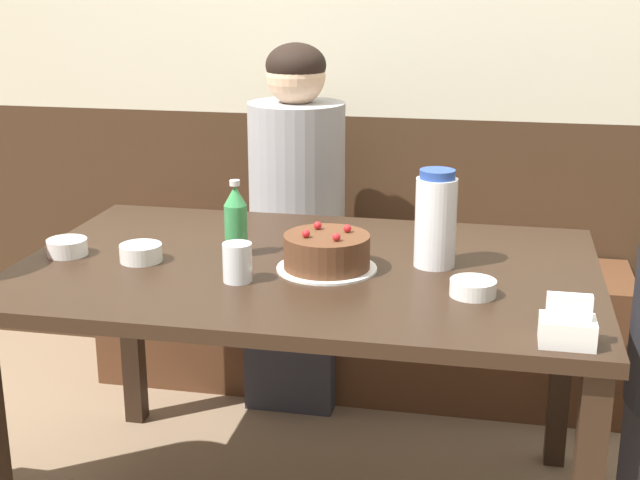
# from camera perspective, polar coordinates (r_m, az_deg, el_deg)

# --- Properties ---
(back_wall) EXTENTS (4.80, 0.04, 2.50)m
(back_wall) POSITION_cam_1_polar(r_m,az_deg,el_deg) (3.19, 3.30, 13.33)
(back_wall) COLOR #3D2819
(back_wall) RESTS_ON ground_plane
(bench_seat) EXTENTS (1.85, 0.38, 0.47)m
(bench_seat) POSITION_cam_1_polar(r_m,az_deg,el_deg) (3.20, 2.42, -5.32)
(bench_seat) COLOR #56331E
(bench_seat) RESTS_ON ground_plane
(dining_table) EXTENTS (1.46, 0.93, 0.73)m
(dining_table) POSITION_cam_1_polar(r_m,az_deg,el_deg) (2.29, -0.81, -3.45)
(dining_table) COLOR black
(dining_table) RESTS_ON ground_plane
(birthday_cake) EXTENTS (0.25, 0.25, 0.11)m
(birthday_cake) POSITION_cam_1_polar(r_m,az_deg,el_deg) (2.21, 0.44, -0.80)
(birthday_cake) COLOR white
(birthday_cake) RESTS_ON dining_table
(water_pitcher) EXTENTS (0.10, 0.10, 0.25)m
(water_pitcher) POSITION_cam_1_polar(r_m,az_deg,el_deg) (2.24, 7.41, 1.31)
(water_pitcher) COLOR white
(water_pitcher) RESTS_ON dining_table
(soju_bottle) EXTENTS (0.06, 0.06, 0.20)m
(soju_bottle) POSITION_cam_1_polar(r_m,az_deg,el_deg) (2.32, -5.42, 1.29)
(soju_bottle) COLOR #388E4C
(soju_bottle) RESTS_ON dining_table
(napkin_holder) EXTENTS (0.11, 0.08, 0.11)m
(napkin_holder) POSITION_cam_1_polar(r_m,az_deg,el_deg) (1.84, 15.57, -5.35)
(napkin_holder) COLOR white
(napkin_holder) RESTS_ON dining_table
(bowl_soup_white) EXTENTS (0.11, 0.11, 0.04)m
(bowl_soup_white) POSITION_cam_1_polar(r_m,az_deg,el_deg) (2.07, 9.76, -3.03)
(bowl_soup_white) COLOR white
(bowl_soup_white) RESTS_ON dining_table
(bowl_rice_small) EXTENTS (0.10, 0.10, 0.04)m
(bowl_rice_small) POSITION_cam_1_polar(r_m,az_deg,el_deg) (2.42, -15.87, -0.44)
(bowl_rice_small) COLOR white
(bowl_rice_small) RESTS_ON dining_table
(bowl_side_dish) EXTENTS (0.11, 0.11, 0.04)m
(bowl_side_dish) POSITION_cam_1_polar(r_m,az_deg,el_deg) (2.32, -11.39, -0.81)
(bowl_side_dish) COLOR white
(bowl_side_dish) RESTS_ON dining_table
(glass_water_tall) EXTENTS (0.07, 0.07, 0.09)m
(glass_water_tall) POSITION_cam_1_polar(r_m,az_deg,el_deg) (2.13, -5.31, -1.44)
(glass_water_tall) COLOR silver
(glass_water_tall) RESTS_ON dining_table
(person_grey_tee) EXTENTS (0.32, 0.34, 1.23)m
(person_grey_tee) POSITION_cam_1_polar(r_m,az_deg,el_deg) (3.03, -1.47, 0.32)
(person_grey_tee) COLOR #33333D
(person_grey_tee) RESTS_ON ground_plane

